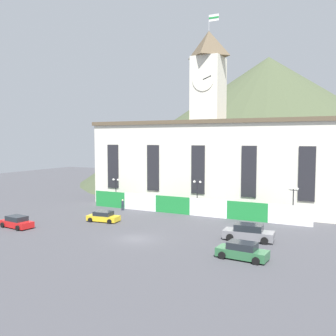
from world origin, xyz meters
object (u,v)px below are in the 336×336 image
object	(u,v)px
car_green_wagon	(242,251)
car_red_sedan	(17,222)
car_yellow_coupe	(103,217)
pedestrian	(123,204)
street_lamp_center	(293,197)
street_lamp_far_right	(197,190)
street_lamp_left	(116,186)
car_gray_pickup	(249,233)

from	to	relation	value
car_green_wagon	car_red_sedan	xyz separation A→B (m)	(-27.96, -0.58, -0.05)
car_green_wagon	car_red_sedan	distance (m)	27.97
car_yellow_coupe	pedestrian	xyz separation A→B (m)	(-2.06, 7.66, 0.30)
street_lamp_center	car_red_sedan	xyz separation A→B (m)	(-29.83, -17.88, -2.73)
pedestrian	street_lamp_far_right	bearing A→B (deg)	-96.06
street_lamp_center	car_green_wagon	world-z (taller)	street_lamp_center
street_lamp_center	pedestrian	distance (m)	24.75
street_lamp_left	pedestrian	distance (m)	4.67
street_lamp_left	street_lamp_far_right	bearing A→B (deg)	0.00
street_lamp_left	car_gray_pickup	world-z (taller)	street_lamp_left
car_green_wagon	street_lamp_center	bearing A→B (deg)	87.88
car_red_sedan	pedestrian	distance (m)	16.15
street_lamp_center	car_green_wagon	distance (m)	17.61
car_red_sedan	street_lamp_far_right	bearing A→B (deg)	53.57
car_green_wagon	car_red_sedan	size ratio (longest dim) A/B	1.03
street_lamp_center	pedestrian	bearing A→B (deg)	-173.83
street_lamp_left	car_yellow_coupe	world-z (taller)	street_lamp_left
car_yellow_coupe	car_red_sedan	size ratio (longest dim) A/B	0.96
car_gray_pickup	car_red_sedan	distance (m)	27.78
street_lamp_far_right	pedestrian	xyz separation A→B (m)	(-11.14, -2.65, -2.61)
car_yellow_coupe	car_red_sedan	world-z (taller)	car_red_sedan
street_lamp_center	pedestrian	xyz separation A→B (m)	(-24.48, -2.65, -2.48)
street_lamp_left	car_gray_pickup	size ratio (longest dim) A/B	0.82
street_lamp_left	car_gray_pickup	distance (m)	26.94
street_lamp_center	car_yellow_coupe	xyz separation A→B (m)	(-22.42, -10.31, -2.78)
street_lamp_far_right	street_lamp_center	world-z (taller)	street_lamp_far_right
pedestrian	car_gray_pickup	bearing A→B (deg)	-130.22
street_lamp_left	street_lamp_far_right	xyz separation A→B (m)	(14.18, 0.00, 0.25)
street_lamp_far_right	car_gray_pickup	size ratio (longest dim) A/B	0.89
car_gray_pickup	car_red_sedan	xyz separation A→B (m)	(-26.86, -7.07, -0.14)
street_lamp_center	car_red_sedan	bearing A→B (deg)	-149.06
street_lamp_far_right	street_lamp_center	distance (m)	13.34
street_lamp_far_right	car_gray_pickup	xyz separation A→B (m)	(10.37, -10.82, -2.73)
street_lamp_center	car_yellow_coupe	bearing A→B (deg)	-155.30
street_lamp_left	car_yellow_coupe	distance (m)	11.81
street_lamp_left	street_lamp_far_right	world-z (taller)	street_lamp_far_right
street_lamp_left	car_green_wagon	distance (m)	31.05
car_green_wagon	car_gray_pickup	bearing A→B (deg)	103.64
street_lamp_left	street_lamp_center	bearing A→B (deg)	0.00
car_red_sedan	car_green_wagon	bearing A→B (deg)	7.44
car_gray_pickup	car_yellow_coupe	size ratio (longest dim) A/B	1.25
street_lamp_center	car_green_wagon	xyz separation A→B (m)	(-1.87, -17.30, -2.69)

